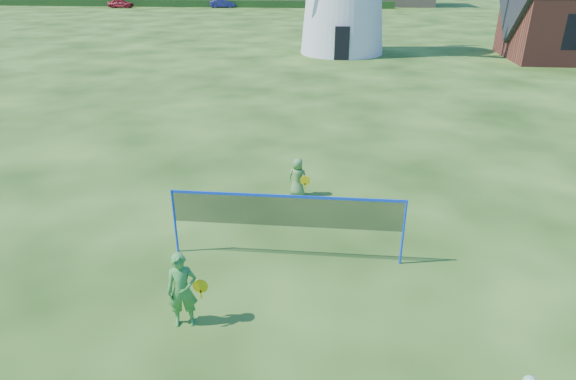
# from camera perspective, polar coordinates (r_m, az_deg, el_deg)

# --- Properties ---
(ground) EXTENTS (220.00, 220.00, 0.00)m
(ground) POSITION_cam_1_polar(r_m,az_deg,el_deg) (10.88, -1.32, -8.25)
(ground) COLOR black
(ground) RESTS_ON ground
(badminton_net) EXTENTS (5.05, 0.05, 1.55)m
(badminton_net) POSITION_cam_1_polar(r_m,az_deg,el_deg) (10.40, -0.17, -2.63)
(badminton_net) COLOR blue
(badminton_net) RESTS_ON ground
(player_girl) EXTENTS (0.72, 0.48, 1.47)m
(player_girl) POSITION_cam_1_polar(r_m,az_deg,el_deg) (8.96, -12.32, -11.45)
(player_girl) COLOR #3A8A37
(player_girl) RESTS_ON ground
(player_boy) EXTENTS (0.66, 0.45, 1.11)m
(player_boy) POSITION_cam_1_polar(r_m,az_deg,el_deg) (13.53, 1.16, 1.48)
(player_boy) COLOR #568C43
(player_boy) RESTS_ON ground
(hedge) EXTENTS (62.00, 0.80, 1.00)m
(hedge) POSITION_cam_1_polar(r_m,az_deg,el_deg) (78.69, -12.24, 20.65)
(hedge) COLOR #193814
(hedge) RESTS_ON ground
(car_left) EXTENTS (3.64, 1.50, 1.23)m
(car_left) POSITION_cam_1_polar(r_m,az_deg,el_deg) (79.16, -19.08, 20.02)
(car_left) COLOR maroon
(car_left) RESTS_ON ground
(car_right) EXTENTS (3.82, 2.17, 1.19)m
(car_right) POSITION_cam_1_polar(r_m,az_deg,el_deg) (76.49, -7.74, 20.92)
(car_right) COLOR navy
(car_right) RESTS_ON ground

